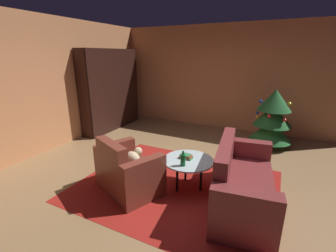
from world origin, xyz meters
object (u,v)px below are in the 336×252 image
couch_red (241,184)px  book_stack_on_table (186,156)px  decorated_tree (273,118)px  bookshelf_unit (115,91)px  coffee_table (188,162)px  bottle_on_table (183,160)px  armchair_red (127,172)px

couch_red → book_stack_on_table: 0.88m
book_stack_on_table → decorated_tree: 2.57m
bookshelf_unit → couch_red: size_ratio=1.20×
book_stack_on_table → decorated_tree: decorated_tree is taller
bookshelf_unit → couch_red: (3.78, -2.09, -0.72)m
bookshelf_unit → decorated_tree: bearing=4.7°
couch_red → coffee_table: couch_red is taller
bookshelf_unit → book_stack_on_table: 3.58m
coffee_table → book_stack_on_table: (-0.05, 0.03, 0.07)m
couch_red → decorated_tree: decorated_tree is taller
couch_red → decorated_tree: 2.45m
couch_red → bottle_on_table: size_ratio=7.91×
coffee_table → bottle_on_table: size_ratio=3.42×
armchair_red → bookshelf_unit: bearing=131.3°
couch_red → book_stack_on_table: couch_red is taller
bottle_on_table → decorated_tree: size_ratio=0.17×
book_stack_on_table → decorated_tree: (1.08, 2.33, 0.16)m
bookshelf_unit → coffee_table: bearing=-34.3°
bookshelf_unit → coffee_table: (2.98, -2.03, -0.60)m
book_stack_on_table → couch_red: bearing=-6.2°
armchair_red → couch_red: 1.63m
couch_red → armchair_red: bearing=-165.3°
decorated_tree → book_stack_on_table: bearing=-114.8°
book_stack_on_table → armchair_red: bearing=-145.2°
armchair_red → decorated_tree: (1.81, 2.83, 0.36)m
coffee_table → decorated_tree: 2.58m
coffee_table → decorated_tree: (1.02, 2.36, 0.24)m
book_stack_on_table → decorated_tree: size_ratio=0.15×
couch_red → bottle_on_table: (-0.80, -0.15, 0.25)m
coffee_table → bottle_on_table: 0.25m
coffee_table → couch_red: bearing=-4.1°
couch_red → coffee_table: (-0.80, 0.06, 0.12)m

